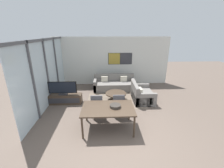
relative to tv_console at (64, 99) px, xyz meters
The scene contains 13 objects.
ground_plane 3.37m from the tv_console, 47.84° to the right, with size 24.00×24.00×0.00m, color brown.
wall_back 3.67m from the tv_console, 49.09° to the left, with size 6.75×0.09×2.80m.
window_wall_left 1.46m from the tv_console, behind, with size 0.07×5.11×2.80m.
area_rug 2.38m from the tv_console, ahead, with size 2.64×1.91×0.01m.
tv_console is the anchor object (origin of this frame).
television 0.51m from the tv_console, 90.00° to the left, with size 1.24×0.20×0.60m.
sofa_main 2.87m from the tv_console, 34.75° to the left, with size 2.23×0.91×0.83m.
sofa_side 3.52m from the tv_console, ahead, with size 0.91×1.37×0.83m.
coffee_table 2.37m from the tv_console, ahead, with size 0.97×0.97×0.35m.
dining_table 2.80m from the tv_console, 44.71° to the right, with size 1.66×1.09×0.77m.
dining_chair_left 1.97m from the tv_console, 36.85° to the right, with size 0.46×0.46×0.90m.
dining_chair_centre 2.65m from the tv_console, 26.06° to the right, with size 0.46×0.46×0.90m.
fruit_bowl 2.98m from the tv_console, 41.30° to the right, with size 0.35×0.35×0.09m.
Camera 1 is at (-0.34, -3.69, 3.05)m, focal length 24.00 mm.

